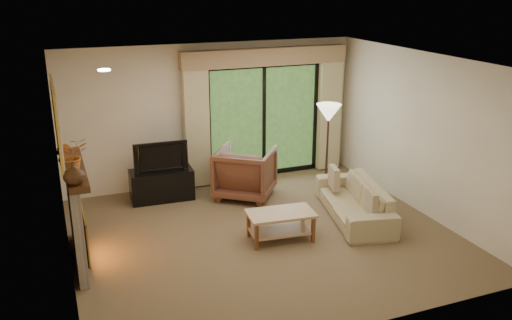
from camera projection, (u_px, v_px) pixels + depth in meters
name	position (u px, v px, depth m)	size (l,w,h in m)	color
floor	(263.00, 235.00, 8.16)	(5.50, 5.50, 0.00)	brown
ceiling	(264.00, 62.00, 7.33)	(5.50, 5.50, 0.00)	white
wall_back	(212.00, 114.00, 9.95)	(5.00, 5.00, 0.00)	beige
wall_front	(356.00, 222.00, 5.54)	(5.00, 5.00, 0.00)	beige
wall_left	(61.00, 177.00, 6.79)	(5.00, 5.00, 0.00)	beige
wall_right	(422.00, 134.00, 8.70)	(5.00, 5.00, 0.00)	beige
fireplace	(75.00, 215.00, 7.21)	(0.24, 1.70, 1.37)	gray
mirror	(57.00, 123.00, 6.77)	(0.07, 1.45, 1.02)	gold
sliding_door	(264.00, 121.00, 10.32)	(2.26, 0.10, 2.16)	black
curtain_left	(196.00, 123.00, 9.72)	(0.45, 0.18, 2.35)	#C9BA8A
curtain_right	(329.00, 111.00, 10.66)	(0.45, 0.18, 2.35)	#C9BA8A
cornice	(266.00, 57.00, 9.85)	(3.20, 0.24, 0.32)	tan
media_console	(162.00, 185.00, 9.41)	(1.07, 0.48, 0.54)	black
tv	(160.00, 156.00, 9.24)	(0.92, 0.12, 0.53)	black
armchair	(245.00, 173.00, 9.48)	(0.94, 0.97, 0.89)	brown
sofa	(354.00, 201.00, 8.69)	(1.97, 0.77, 0.58)	tan
pillow_near	(371.00, 202.00, 8.10)	(0.09, 0.36, 0.36)	brown
pillow_far	(334.00, 178.00, 9.10)	(0.10, 0.37, 0.37)	brown
coffee_table	(281.00, 226.00, 7.95)	(0.97, 0.54, 0.44)	tan
floor_lamp	(327.00, 149.00, 9.56)	(0.43, 0.43, 1.62)	#FFF2CE
vase	(74.00, 173.00, 6.34)	(0.26, 0.26, 0.27)	#3F2412
branches	(71.00, 155.00, 6.68)	(0.41, 0.36, 0.46)	orange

